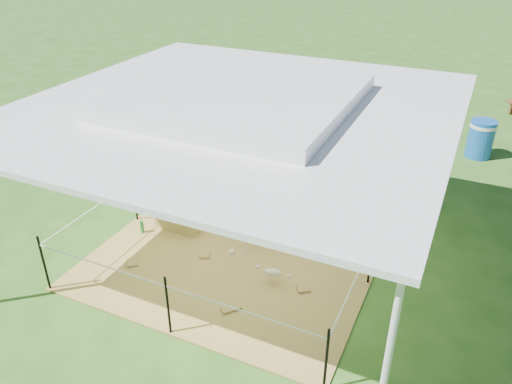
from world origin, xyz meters
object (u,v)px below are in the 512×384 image
at_px(straw_bale, 180,218).
at_px(woman, 182,186).
at_px(pony, 254,213).
at_px(green_bottle, 142,227).
at_px(trash_barrel, 481,139).
at_px(distant_person, 423,106).
at_px(foal, 273,271).
at_px(picnic_table_near, 404,101).

relative_size(straw_bale, woman, 0.83).
bearing_deg(pony, green_bottle, 126.83).
xyz_separation_m(green_bottle, trash_barrel, (5.38, 6.25, 0.31)).
bearing_deg(distant_person, straw_bale, 53.91).
relative_size(trash_barrel, distant_person, 0.86).
distance_m(foal, trash_barrel, 7.07).
bearing_deg(pony, foal, -125.73).
height_order(pony, trash_barrel, pony).
height_order(straw_bale, woman, woman).
xyz_separation_m(trash_barrel, distant_person, (-1.62, 1.67, 0.08)).
bearing_deg(straw_bale, picnic_table_near, 72.15).
relative_size(foal, distant_person, 0.78).
bearing_deg(foal, green_bottle, 163.24).
xyz_separation_m(woman, foal, (2.11, -0.77, -0.67)).
bearing_deg(green_bottle, picnic_table_near, 69.73).
bearing_deg(woman, foal, 69.48).
bearing_deg(foal, trash_barrel, 58.06).
relative_size(woman, green_bottle, 4.32).
bearing_deg(trash_barrel, distant_person, 134.11).
distance_m(green_bottle, pony, 2.11).
relative_size(straw_bale, distant_person, 0.80).
distance_m(trash_barrel, picnic_table_near, 3.19).
bearing_deg(distant_person, trash_barrel, 121.25).
bearing_deg(woman, picnic_table_near, 162.31).
relative_size(straw_bale, foal, 1.03).
xyz_separation_m(pony, picnic_table_near, (1.21, 7.81, -0.14)).
relative_size(green_bottle, picnic_table_near, 0.13).
bearing_deg(trash_barrel, straw_bale, -129.77).
bearing_deg(pony, woman, 118.38).
distance_m(straw_bale, woman, 0.71).
height_order(pony, picnic_table_near, pony).
xyz_separation_m(straw_bale, trash_barrel, (4.83, 5.80, 0.24)).
xyz_separation_m(trash_barrel, picnic_table_near, (-2.22, 2.29, -0.06)).
height_order(foal, trash_barrel, trash_barrel).
bearing_deg(trash_barrel, picnic_table_near, 134.17).
height_order(foal, distant_person, distant_person).
xyz_separation_m(straw_bale, foal, (2.21, -0.77, 0.04)).
height_order(picnic_table_near, distant_person, distant_person).
xyz_separation_m(straw_bale, woman, (0.10, 0.00, 0.71)).
distance_m(trash_barrel, distant_person, 2.33).
bearing_deg(woman, green_bottle, -55.79).
xyz_separation_m(pony, trash_barrel, (3.43, 5.52, -0.08)).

